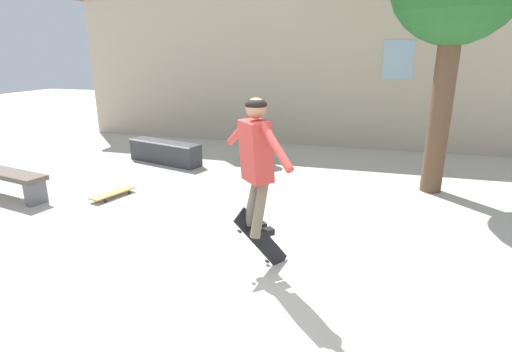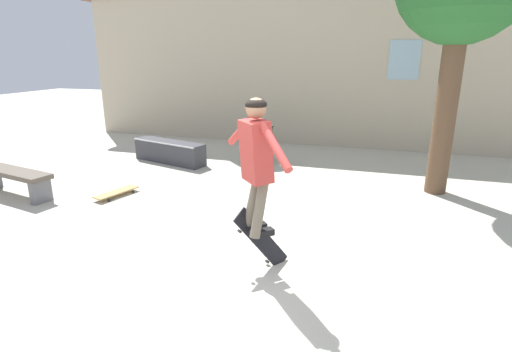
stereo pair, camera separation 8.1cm
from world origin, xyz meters
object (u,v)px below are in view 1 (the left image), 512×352
at_px(park_bench, 7,178).
at_px(skater, 256,156).
at_px(skateboard_resting, 113,193).
at_px(skate_ledge, 165,152).
at_px(skateboard_flipping, 261,239).
at_px(trash_bin, 258,143).

relative_size(park_bench, skater, 1.16).
relative_size(park_bench, skateboard_resting, 2.05).
xyz_separation_m(park_bench, skate_ledge, (1.45, 2.72, -0.09)).
distance_m(skater, skateboard_flipping, 0.99).
height_order(trash_bin, skateboard_flipping, trash_bin).
bearing_deg(park_bench, skater, -2.31).
distance_m(skater, skateboard_resting, 3.59).
relative_size(park_bench, trash_bin, 2.04).
bearing_deg(skate_ledge, skateboard_resting, -68.55).
height_order(trash_bin, skater, skater).
height_order(skate_ledge, trash_bin, trash_bin).
distance_m(park_bench, skate_ledge, 3.09).
distance_m(skateboard_flipping, skateboard_resting, 3.37).
bearing_deg(skateboard_flipping, skater, -142.96).
bearing_deg(skate_ledge, skateboard_flipping, -33.53).
xyz_separation_m(trash_bin, skateboard_resting, (-1.75, -2.83, -0.37)).
xyz_separation_m(trash_bin, skateboard_flipping, (1.25, -4.34, -0.11)).
bearing_deg(skate_ledge, skater, -34.53).
bearing_deg(skateboard_resting, park_bench, -58.14).
distance_m(skate_ledge, skateboard_flipping, 4.95).
bearing_deg(skateboard_flipping, skateboard_resting, 118.08).
height_order(park_bench, skater, skater).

